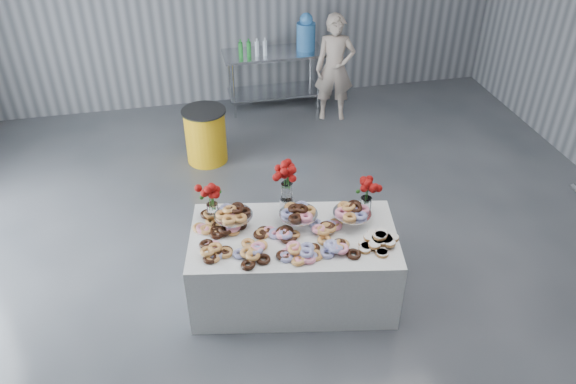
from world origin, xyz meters
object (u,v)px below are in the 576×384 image
Objects in this scene: person at (335,68)px; trash_barrel at (206,135)px; water_jug at (306,33)px; display_table at (293,265)px; prep_table at (273,70)px.

person reaches higher than trash_barrel.
trash_barrel is at bearing -140.64° from water_jug.
display_table is 4.28m from water_jug.
water_jug is at bearing -0.00° from prep_table.
prep_table is (0.60, 4.07, 0.24)m from display_table.
water_jug is 0.75× the size of trash_barrel.
display_table is at bearing -77.74° from trash_barrel.
water_jug reaches higher than display_table.
prep_table is at bearing 159.11° from person.
water_jug is 0.35× the size of person.
water_jug reaches higher than prep_table.
person is at bearing -59.87° from water_jug.
prep_table is at bearing 81.65° from display_table.
person reaches higher than prep_table.
prep_table is 2.71× the size of water_jug.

